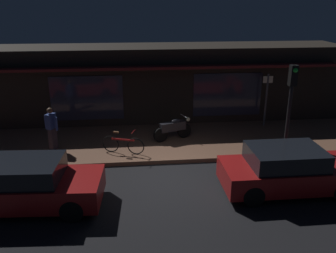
% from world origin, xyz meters
% --- Properties ---
extents(ground_plane, '(60.00, 60.00, 0.00)m').
position_xyz_m(ground_plane, '(0.00, 0.00, 0.00)').
color(ground_plane, black).
extents(sidewalk_slab, '(18.00, 4.00, 0.15)m').
position_xyz_m(sidewalk_slab, '(0.00, 3.00, 0.07)').
color(sidewalk_slab, brown).
rests_on(sidewalk_slab, ground_plane).
extents(storefront_building, '(18.00, 3.30, 3.60)m').
position_xyz_m(storefront_building, '(0.00, 6.39, 1.80)').
color(storefront_building, black).
rests_on(storefront_building, ground_plane).
extents(motorcycle, '(1.63, 0.80, 0.97)m').
position_xyz_m(motorcycle, '(0.46, 3.04, 0.65)').
color(motorcycle, black).
rests_on(motorcycle, sidewalk_slab).
extents(bicycle_parked, '(1.58, 0.62, 0.91)m').
position_xyz_m(bicycle_parked, '(-1.59, 1.81, 0.51)').
color(bicycle_parked, black).
rests_on(bicycle_parked, sidewalk_slab).
extents(person_photographer, '(0.57, 0.44, 1.67)m').
position_xyz_m(person_photographer, '(-4.29, 2.50, 1.03)').
color(person_photographer, '#28232D').
rests_on(person_photographer, sidewalk_slab).
extents(sign_post, '(0.44, 0.09, 2.40)m').
position_xyz_m(sign_post, '(4.84, 4.38, 1.51)').
color(sign_post, '#47474C').
rests_on(sign_post, sidewalk_slab).
extents(traffic_light_pole, '(0.24, 0.33, 3.60)m').
position_xyz_m(traffic_light_pole, '(4.19, 0.59, 2.48)').
color(traffic_light_pole, black).
rests_on(traffic_light_pole, ground_plane).
extents(parked_car_near, '(4.20, 2.00, 1.42)m').
position_xyz_m(parked_car_near, '(-4.23, -1.39, 0.70)').
color(parked_car_near, black).
rests_on(parked_car_near, ground_plane).
extents(parked_car_far, '(4.10, 1.79, 1.42)m').
position_xyz_m(parked_car_far, '(3.49, -1.25, 0.70)').
color(parked_car_far, black).
rests_on(parked_car_far, ground_plane).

